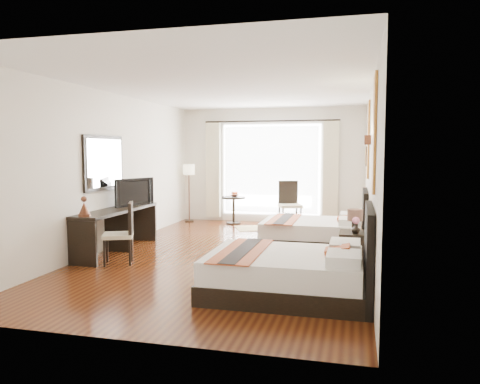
% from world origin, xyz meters
% --- Properties ---
extents(floor, '(4.50, 7.50, 0.01)m').
position_xyz_m(floor, '(0.00, 0.00, -0.01)').
color(floor, '#3A160A').
rests_on(floor, ground).
extents(ceiling, '(4.50, 7.50, 0.02)m').
position_xyz_m(ceiling, '(0.00, 0.00, 2.79)').
color(ceiling, white).
rests_on(ceiling, wall_headboard).
extents(wall_headboard, '(0.01, 7.50, 2.80)m').
position_xyz_m(wall_headboard, '(2.25, 0.00, 1.40)').
color(wall_headboard, silver).
rests_on(wall_headboard, floor).
extents(wall_desk, '(0.01, 7.50, 2.80)m').
position_xyz_m(wall_desk, '(-2.25, 0.00, 1.40)').
color(wall_desk, silver).
rests_on(wall_desk, floor).
extents(wall_window, '(4.50, 0.01, 2.80)m').
position_xyz_m(wall_window, '(0.00, 3.75, 1.40)').
color(wall_window, silver).
rests_on(wall_window, floor).
extents(wall_entry, '(4.50, 0.01, 2.80)m').
position_xyz_m(wall_entry, '(0.00, -3.75, 1.40)').
color(wall_entry, silver).
rests_on(wall_entry, floor).
extents(window_glass, '(2.40, 0.02, 2.20)m').
position_xyz_m(window_glass, '(0.00, 3.73, 1.30)').
color(window_glass, white).
rests_on(window_glass, wall_window).
extents(sheer_curtain, '(2.30, 0.02, 2.10)m').
position_xyz_m(sheer_curtain, '(0.00, 3.67, 1.30)').
color(sheer_curtain, white).
rests_on(sheer_curtain, wall_window).
extents(drape_left, '(0.35, 0.14, 2.35)m').
position_xyz_m(drape_left, '(-1.45, 3.63, 1.28)').
color(drape_left, beige).
rests_on(drape_left, floor).
extents(drape_right, '(0.35, 0.14, 2.35)m').
position_xyz_m(drape_right, '(1.45, 3.63, 1.28)').
color(drape_right, beige).
rests_on(drape_right, floor).
extents(art_panel_near, '(0.03, 0.50, 1.35)m').
position_xyz_m(art_panel_near, '(2.23, -1.99, 1.95)').
color(art_panel_near, maroon).
rests_on(art_panel_near, wall_headboard).
extents(art_panel_far, '(0.03, 0.50, 1.35)m').
position_xyz_m(art_panel_far, '(2.23, 1.01, 1.95)').
color(art_panel_far, maroon).
rests_on(art_panel_far, wall_headboard).
extents(wall_sconce, '(0.10, 0.14, 0.14)m').
position_xyz_m(wall_sconce, '(2.19, -0.34, 1.92)').
color(wall_sconce, '#4E2A1C').
rests_on(wall_sconce, wall_headboard).
extents(mirror_frame, '(0.04, 1.25, 0.95)m').
position_xyz_m(mirror_frame, '(-2.22, -0.27, 1.55)').
color(mirror_frame, black).
rests_on(mirror_frame, wall_desk).
extents(mirror_glass, '(0.01, 1.12, 0.82)m').
position_xyz_m(mirror_glass, '(-2.19, -0.27, 1.55)').
color(mirror_glass, white).
rests_on(mirror_glass, mirror_frame).
extents(bed_near, '(1.97, 1.54, 1.11)m').
position_xyz_m(bed_near, '(1.32, -1.99, 0.29)').
color(bed_near, black).
rests_on(bed_near, floor).
extents(bed_far, '(1.89, 1.47, 1.06)m').
position_xyz_m(bed_far, '(1.36, 1.01, 0.28)').
color(bed_far, black).
rests_on(bed_far, floor).
extents(nightstand, '(0.44, 0.55, 0.53)m').
position_xyz_m(nightstand, '(2.03, -0.34, 0.26)').
color(nightstand, black).
rests_on(nightstand, floor).
extents(table_lamp, '(0.23, 0.23, 0.37)m').
position_xyz_m(table_lamp, '(2.03, -0.28, 0.75)').
color(table_lamp, black).
rests_on(table_lamp, nightstand).
extents(vase, '(0.15, 0.15, 0.14)m').
position_xyz_m(vase, '(2.05, -0.44, 0.57)').
color(vase, black).
rests_on(vase, nightstand).
extents(console_desk, '(0.50, 2.20, 0.76)m').
position_xyz_m(console_desk, '(-1.99, -0.27, 0.38)').
color(console_desk, black).
rests_on(console_desk, floor).
extents(television, '(0.44, 0.86, 0.51)m').
position_xyz_m(television, '(-1.97, 0.24, 1.01)').
color(television, black).
rests_on(television, console_desk).
extents(bronze_figurine, '(0.24, 0.24, 0.27)m').
position_xyz_m(bronze_figurine, '(-1.99, -1.27, 0.89)').
color(bronze_figurine, '#4E2A1C').
rests_on(bronze_figurine, console_desk).
extents(desk_chair, '(0.59, 0.59, 0.96)m').
position_xyz_m(desk_chair, '(-1.52, -1.05, 0.29)').
color(desk_chair, '#BCB291').
rests_on(desk_chair, floor).
extents(floor_lamp, '(0.29, 0.29, 1.43)m').
position_xyz_m(floor_lamp, '(-2.00, 3.36, 1.20)').
color(floor_lamp, black).
rests_on(floor_lamp, floor).
extents(side_table, '(0.57, 0.57, 0.66)m').
position_xyz_m(side_table, '(-0.83, 3.28, 0.33)').
color(side_table, black).
rests_on(side_table, floor).
extents(fruit_bowl, '(0.21, 0.21, 0.05)m').
position_xyz_m(fruit_bowl, '(-0.81, 3.30, 0.68)').
color(fruit_bowl, '#4A331A').
rests_on(fruit_bowl, side_table).
extents(window_chair, '(0.63, 0.63, 1.06)m').
position_xyz_m(window_chair, '(0.55, 3.17, 0.32)').
color(window_chair, '#BCB291').
rests_on(window_chair, floor).
extents(jute_rug, '(1.33, 1.14, 0.01)m').
position_xyz_m(jute_rug, '(-0.06, 2.78, 0.01)').
color(jute_rug, tan).
rests_on(jute_rug, floor).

